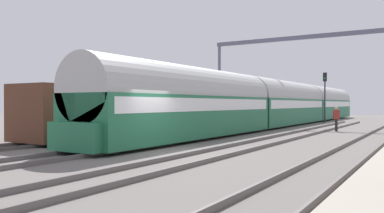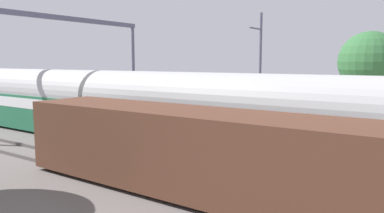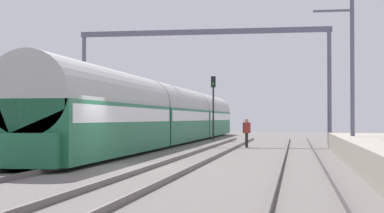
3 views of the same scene
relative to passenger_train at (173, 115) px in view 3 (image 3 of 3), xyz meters
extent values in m
plane|color=slate|center=(2.17, -21.74, -1.97)|extent=(120.00, 120.00, 0.00)
cube|color=#5D5554|center=(-0.72, -21.74, -1.89)|extent=(0.08, 60.00, 0.16)
cube|color=#5D5554|center=(0.72, -21.74, -1.89)|extent=(0.08, 60.00, 0.16)
cube|color=#5D5554|center=(3.63, -21.74, -1.89)|extent=(0.08, 60.00, 0.16)
cube|color=#5D5554|center=(5.07, -21.74, -1.89)|extent=(0.08, 60.00, 0.16)
cube|color=#5D5554|center=(7.98, -21.74, -1.89)|extent=(0.08, 60.00, 0.16)
cube|color=#5D5554|center=(9.42, -21.74, -1.89)|extent=(0.08, 60.00, 0.16)
cube|color=#236B47|center=(0.00, -16.31, -0.71)|extent=(2.90, 16.00, 2.20)
cube|color=white|center=(0.00, -16.31, -0.08)|extent=(2.93, 15.36, 0.64)
cylinder|color=#B4B4B4|center=(0.00, -16.31, 0.59)|extent=(2.84, 16.00, 2.84)
cube|color=#236B47|center=(0.00, 0.04, -0.71)|extent=(2.90, 16.00, 2.20)
cube|color=white|center=(0.00, 0.04, -0.08)|extent=(2.93, 15.36, 0.64)
cylinder|color=#B4B4B4|center=(0.00, 0.04, 0.59)|extent=(2.84, 16.00, 2.84)
cube|color=#236B47|center=(0.00, 16.39, -0.71)|extent=(2.90, 16.00, 2.20)
cube|color=white|center=(0.00, 16.39, -0.08)|extent=(2.93, 15.36, 0.64)
cylinder|color=#B4B4B4|center=(0.00, 16.39, 0.59)|extent=(2.84, 16.00, 2.84)
cube|color=#236B47|center=(0.00, -24.56, -1.26)|extent=(2.40, 0.50, 1.10)
cube|color=#563323|center=(-4.35, -17.10, -0.46)|extent=(2.80, 13.00, 2.70)
cube|color=black|center=(-4.35, -17.10, -1.76)|extent=(2.52, 11.96, 0.10)
cylinder|color=#262626|center=(5.60, -5.87, -1.55)|extent=(0.25, 0.25, 0.85)
cube|color=maroon|center=(5.60, -5.87, -0.80)|extent=(0.47, 0.41, 0.64)
sphere|color=tan|center=(5.60, -5.87, -0.36)|extent=(0.24, 0.24, 0.24)
cylinder|color=#2D2D33|center=(1.92, 7.01, 0.14)|extent=(0.14, 0.14, 4.23)
cube|color=black|center=(1.92, 7.01, 2.71)|extent=(0.36, 0.20, 0.90)
sphere|color=#19D133|center=(1.92, 6.89, 2.55)|extent=(0.16, 0.16, 0.16)
cylinder|color=slate|center=(-6.35, -0.58, 1.78)|extent=(0.28, 0.28, 7.50)
cylinder|color=slate|center=(10.70, -0.58, 1.78)|extent=(0.28, 0.28, 7.50)
cube|color=slate|center=(2.17, -0.58, 5.71)|extent=(17.45, 0.24, 0.36)
cylinder|color=slate|center=(11.10, -12.96, 2.03)|extent=(0.20, 0.20, 8.00)
cube|color=slate|center=(10.20, -12.96, 4.83)|extent=(1.80, 0.10, 0.10)
camera|label=1|loc=(11.30, -34.77, -0.03)|focal=36.98mm
camera|label=2|loc=(-14.42, -24.49, 2.50)|focal=34.81mm
camera|label=3|loc=(8.46, -42.96, -0.26)|focal=58.44mm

